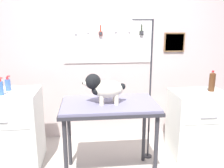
# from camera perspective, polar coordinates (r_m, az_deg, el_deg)

# --- Properties ---
(rear_wall_panel) EXTENTS (4.00, 0.11, 2.30)m
(rear_wall_panel) POSITION_cam_1_polar(r_m,az_deg,el_deg) (3.56, -1.14, 5.45)
(rear_wall_panel) COLOR #BEADA9
(rear_wall_panel) RESTS_ON ground
(grooming_table) EXTENTS (1.03, 0.64, 0.87)m
(grooming_table) POSITION_cam_1_polar(r_m,az_deg,el_deg) (2.60, -0.68, -6.30)
(grooming_table) COLOR #2D2D33
(grooming_table) RESTS_ON ground
(grooming_arm) EXTENTS (0.30, 0.11, 1.75)m
(grooming_arm) POSITION_cam_1_polar(r_m,az_deg,el_deg) (3.00, 8.81, -3.00)
(grooming_arm) COLOR #2D2D33
(grooming_arm) RESTS_ON ground
(dog) EXTENTS (0.45, 0.21, 0.32)m
(dog) POSITION_cam_1_polar(r_m,az_deg,el_deg) (2.49, -2.01, -0.91)
(dog) COLOR beige
(dog) RESTS_ON grooming_table
(counter_left) EXTENTS (0.80, 0.58, 0.93)m
(counter_left) POSITION_cam_1_polar(r_m,az_deg,el_deg) (3.20, -23.78, -9.73)
(counter_left) COLOR silver
(counter_left) RESTS_ON ground
(cabinet_right) EXTENTS (0.68, 0.54, 0.85)m
(cabinet_right) POSITION_cam_1_polar(r_m,az_deg,el_deg) (3.39, 19.57, -8.76)
(cabinet_right) COLOR white
(cabinet_right) RESTS_ON ground
(detangler_spray) EXTENTS (0.06, 0.06, 0.18)m
(detangler_spray) POSITION_cam_1_polar(r_m,az_deg,el_deg) (3.06, -23.44, -0.14)
(detangler_spray) COLOR #4169B5
(detangler_spray) RESTS_ON counter_left
(conditioner_bottle) EXTENTS (0.05, 0.05, 0.20)m
(conditioner_bottle) POSITION_cam_1_polar(r_m,az_deg,el_deg) (2.89, -24.82, -0.84)
(conditioner_bottle) COLOR #3E6DB3
(conditioner_bottle) RESTS_ON counter_left
(soda_bottle) EXTENTS (0.08, 0.08, 0.27)m
(soda_bottle) POSITION_cam_1_polar(r_m,az_deg,el_deg) (3.33, 22.63, 0.52)
(soda_bottle) COLOR #4C2B17
(soda_bottle) RESTS_ON cabinet_right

